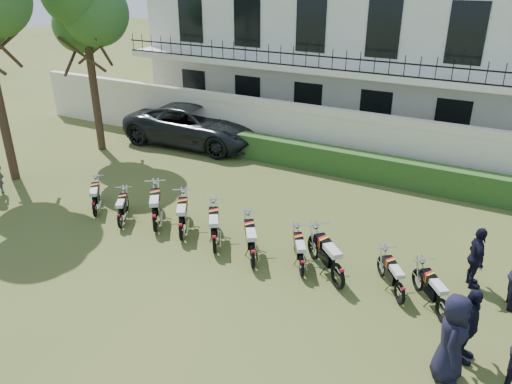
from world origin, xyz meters
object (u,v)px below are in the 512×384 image
suv (195,125)px  officer_2 (469,326)px  motorcycle_6 (302,262)px  officer_5 (476,258)px  motorcycle_1 (119,216)px  motorcycle_8 (400,288)px  motorcycle_7 (338,270)px  motorcycle_9 (444,306)px  motorcycle_5 (252,252)px  motorcycle_4 (214,237)px  officer_0 (452,338)px  motorcycle_3 (181,225)px  motorcycle_2 (154,217)px  tree_west_near (83,5)px  motorcycle_0 (94,204)px

suv → officer_2: 15.08m
motorcycle_6 → officer_5: bearing=-8.7°
motorcycle_1 → motorcycle_8: size_ratio=1.03×
motorcycle_7 → motorcycle_9: size_ratio=1.10×
suv → motorcycle_8: bearing=-127.2°
motorcycle_5 → officer_2: bearing=-43.6°
suv → motorcycle_6: bearing=-134.6°
motorcycle_4 → motorcycle_6: size_ratio=1.15×
officer_0 → officer_5: size_ratio=1.15×
motorcycle_3 → motorcycle_6: motorcycle_3 is taller
motorcycle_9 → officer_2: (0.59, -1.00, 0.40)m
motorcycle_2 → officer_5: officer_5 is taller
motorcycle_3 → suv: size_ratio=0.28×
motorcycle_1 → motorcycle_9: bearing=-31.9°
officer_5 → tree_west_near: bearing=59.0°
motorcycle_1 → motorcycle_7: size_ratio=0.91×
motorcycle_1 → motorcycle_7: bearing=-30.9°
motorcycle_7 → motorcycle_8: bearing=-41.8°
motorcycle_1 → motorcycle_5: bearing=-32.5°
suv → officer_0: size_ratio=3.35×
tree_west_near → officer_5: tree_west_near is taller
motorcycle_0 → motorcycle_1: bearing=-48.2°
motorcycle_0 → tree_west_near: bearing=92.2°
motorcycle_3 → motorcycle_9: bearing=-32.9°
officer_5 → motorcycle_9: bearing=147.6°
motorcycle_0 → officer_0: (10.98, -1.72, 0.49)m
motorcycle_6 → motorcycle_3: bearing=148.3°
officer_5 → officer_0: bearing=159.6°
motorcycle_2 → officer_2: 8.98m
motorcycle_3 → officer_2: size_ratio=1.03×
officer_2 → officer_5: size_ratio=1.04×
tree_west_near → motorcycle_7: (12.53, -4.87, -5.36)m
motorcycle_1 → suv: bearing=75.5°
motorcycle_2 → officer_0: (8.66, -1.86, 0.41)m
tree_west_near → motorcycle_4: 11.53m
motorcycle_5 → suv: (-7.05, 7.60, 0.37)m
motorcycle_8 → motorcycle_9: (1.01, -0.22, 0.02)m
tree_west_near → motorcycle_0: (4.41, -4.88, -5.44)m
suv → motorcycle_0: bearing=-173.8°
motorcycle_3 → suv: (-4.54, 7.32, 0.37)m
tree_west_near → officer_2: (15.62, -5.97, -5.04)m
motorcycle_4 → officer_5: 6.75m
motorcycle_6 → motorcycle_8: (2.50, 0.05, -0.00)m
suv → officer_0: (12.22, -9.14, 0.07)m
suv → motorcycle_2: bearing=-157.3°
motorcycle_5 → officer_2: officer_2 is taller
tree_west_near → officer_5: size_ratio=4.83×
motorcycle_4 → motorcycle_6: 2.59m
tree_west_near → motorcycle_9: (15.04, -4.96, -5.44)m
motorcycle_4 → motorcycle_5: 1.30m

